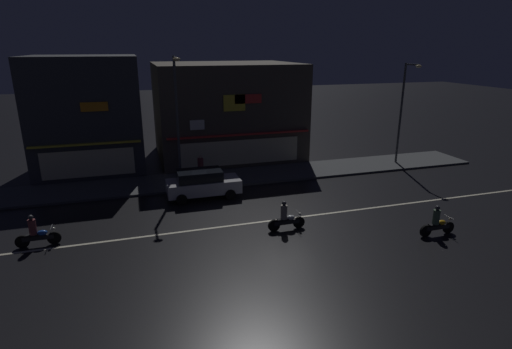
{
  "coord_description": "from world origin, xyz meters",
  "views": [
    {
      "loc": [
        -7.27,
        -18.23,
        8.59
      ],
      "look_at": [
        -0.78,
        3.02,
        1.59
      ],
      "focal_mm": 28.54,
      "sensor_mm": 36.0,
      "label": 1
    }
  ],
  "objects_px": {
    "parked_car_near_kerb": "(202,183)",
    "motorcycle_lead": "(36,233)",
    "pedestrian_on_sidewalk": "(201,169)",
    "motorcycle_following": "(437,223)",
    "traffic_cone": "(180,191)",
    "streetlamp_west": "(177,111)",
    "streetlamp_mid": "(403,106)",
    "motorcycle_opposite_lane": "(286,218)"
  },
  "relations": [
    {
      "from": "parked_car_near_kerb",
      "to": "motorcycle_lead",
      "type": "height_order",
      "value": "parked_car_near_kerb"
    },
    {
      "from": "pedestrian_on_sidewalk",
      "to": "motorcycle_lead",
      "type": "bearing_deg",
      "value": -16.19
    },
    {
      "from": "motorcycle_following",
      "to": "traffic_cone",
      "type": "xyz_separation_m",
      "value": [
        -10.98,
        9.05,
        -0.36
      ]
    },
    {
      "from": "streetlamp_west",
      "to": "streetlamp_mid",
      "type": "relative_size",
      "value": 1.08
    },
    {
      "from": "parked_car_near_kerb",
      "to": "traffic_cone",
      "type": "relative_size",
      "value": 7.82
    },
    {
      "from": "motorcycle_lead",
      "to": "motorcycle_opposite_lane",
      "type": "height_order",
      "value": "same"
    },
    {
      "from": "traffic_cone",
      "to": "streetlamp_mid",
      "type": "bearing_deg",
      "value": 6.81
    },
    {
      "from": "streetlamp_mid",
      "to": "pedestrian_on_sidewalk",
      "type": "distance_m",
      "value": 15.49
    },
    {
      "from": "pedestrian_on_sidewalk",
      "to": "streetlamp_mid",
      "type": "bearing_deg",
      "value": 126.81
    },
    {
      "from": "streetlamp_mid",
      "to": "pedestrian_on_sidewalk",
      "type": "relative_size",
      "value": 4.09
    },
    {
      "from": "streetlamp_west",
      "to": "pedestrian_on_sidewalk",
      "type": "height_order",
      "value": "streetlamp_west"
    },
    {
      "from": "parked_car_near_kerb",
      "to": "motorcycle_opposite_lane",
      "type": "xyz_separation_m",
      "value": [
        3.09,
        -5.72,
        -0.24
      ]
    },
    {
      "from": "streetlamp_west",
      "to": "motorcycle_opposite_lane",
      "type": "distance_m",
      "value": 10.22
    },
    {
      "from": "pedestrian_on_sidewalk",
      "to": "motorcycle_opposite_lane",
      "type": "distance_m",
      "value": 8.69
    },
    {
      "from": "streetlamp_mid",
      "to": "motorcycle_opposite_lane",
      "type": "bearing_deg",
      "value": -145.77
    },
    {
      "from": "parked_car_near_kerb",
      "to": "traffic_cone",
      "type": "bearing_deg",
      "value": -28.46
    },
    {
      "from": "parked_car_near_kerb",
      "to": "motorcycle_lead",
      "type": "relative_size",
      "value": 2.26
    },
    {
      "from": "pedestrian_on_sidewalk",
      "to": "motorcycle_lead",
      "type": "distance_m",
      "value": 10.77
    },
    {
      "from": "streetlamp_west",
      "to": "traffic_cone",
      "type": "xyz_separation_m",
      "value": [
        -0.31,
        -2.04,
        -4.49
      ]
    },
    {
      "from": "pedestrian_on_sidewalk",
      "to": "streetlamp_west",
      "type": "bearing_deg",
      "value": -62.77
    },
    {
      "from": "traffic_cone",
      "to": "parked_car_near_kerb",
      "type": "bearing_deg",
      "value": -28.46
    },
    {
      "from": "motorcycle_opposite_lane",
      "to": "motorcycle_following",
      "type": "bearing_deg",
      "value": 159.33
    },
    {
      "from": "motorcycle_opposite_lane",
      "to": "traffic_cone",
      "type": "bearing_deg",
      "value": -54.71
    },
    {
      "from": "motorcycle_opposite_lane",
      "to": "parked_car_near_kerb",
      "type": "bearing_deg",
      "value": -60.5
    },
    {
      "from": "motorcycle_opposite_lane",
      "to": "traffic_cone",
      "type": "height_order",
      "value": "motorcycle_opposite_lane"
    },
    {
      "from": "streetlamp_west",
      "to": "streetlamp_mid",
      "type": "xyz_separation_m",
      "value": [
        16.36,
        -0.05,
        -0.31
      ]
    },
    {
      "from": "streetlamp_west",
      "to": "streetlamp_mid",
      "type": "height_order",
      "value": "streetlamp_west"
    },
    {
      "from": "streetlamp_west",
      "to": "parked_car_near_kerb",
      "type": "height_order",
      "value": "streetlamp_west"
    },
    {
      "from": "streetlamp_mid",
      "to": "motorcycle_following",
      "type": "distance_m",
      "value": 13.0
    },
    {
      "from": "streetlamp_west",
      "to": "motorcycle_lead",
      "type": "height_order",
      "value": "streetlamp_west"
    },
    {
      "from": "streetlamp_mid",
      "to": "parked_car_near_kerb",
      "type": "height_order",
      "value": "streetlamp_mid"
    },
    {
      "from": "motorcycle_opposite_lane",
      "to": "streetlamp_west",
      "type": "bearing_deg",
      "value": -63.33
    },
    {
      "from": "motorcycle_lead",
      "to": "traffic_cone",
      "type": "xyz_separation_m",
      "value": [
        6.95,
        4.73,
        -0.36
      ]
    },
    {
      "from": "motorcycle_lead",
      "to": "motorcycle_opposite_lane",
      "type": "distance_m",
      "value": 11.42
    },
    {
      "from": "streetlamp_west",
      "to": "parked_car_near_kerb",
      "type": "relative_size",
      "value": 1.85
    },
    {
      "from": "streetlamp_west",
      "to": "traffic_cone",
      "type": "distance_m",
      "value": 4.94
    },
    {
      "from": "motorcycle_lead",
      "to": "parked_car_near_kerb",
      "type": "bearing_deg",
      "value": 30.18
    },
    {
      "from": "streetlamp_west",
      "to": "streetlamp_mid",
      "type": "distance_m",
      "value": 16.37
    },
    {
      "from": "motorcycle_lead",
      "to": "pedestrian_on_sidewalk",
      "type": "bearing_deg",
      "value": 41.49
    },
    {
      "from": "traffic_cone",
      "to": "motorcycle_lead",
      "type": "bearing_deg",
      "value": -145.75
    },
    {
      "from": "streetlamp_west",
      "to": "pedestrian_on_sidewalk",
      "type": "bearing_deg",
      "value": -8.99
    },
    {
      "from": "streetlamp_west",
      "to": "parked_car_near_kerb",
      "type": "distance_m",
      "value": 4.85
    }
  ]
}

